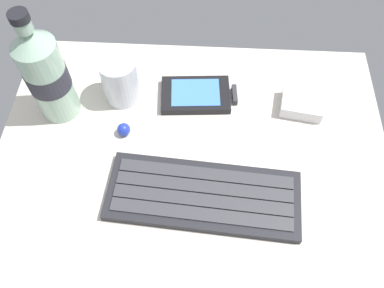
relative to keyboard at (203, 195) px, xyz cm
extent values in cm
cube|color=beige|center=(-2.13, 7.65, -1.81)|extent=(64.00, 48.00, 2.00)
cube|color=#232328|center=(0.00, 0.00, -0.11)|extent=(29.70, 13.02, 1.40)
cube|color=#3D3D42|center=(0.23, 3.29, 0.74)|extent=(26.75, 3.87, 0.30)
cube|color=#3D3D42|center=(0.08, 1.10, 0.74)|extent=(26.75, 3.87, 0.30)
cube|color=#3D3D42|center=(-0.08, -1.10, 0.74)|extent=(26.75, 3.87, 0.30)
cube|color=#3D3D42|center=(-0.23, -3.29, 0.74)|extent=(26.75, 3.87, 0.30)
cube|color=black|center=(-1.63, 19.15, -0.11)|extent=(12.51, 8.43, 1.40)
cube|color=#4C8CEA|center=(-1.63, 19.15, 0.64)|extent=(8.80, 6.51, 0.10)
cube|color=#333338|center=(4.76, 19.60, -0.11)|extent=(1.07, 3.85, 1.12)
cylinder|color=silver|center=(-14.85, 18.97, 3.44)|extent=(6.40, 6.40, 8.50)
cylinder|color=orange|center=(-14.85, 18.97, 2.45)|extent=(5.50, 5.50, 6.12)
cylinder|color=#9EC1A8|center=(-25.26, 15.52, 6.69)|extent=(6.60, 6.60, 15.00)
cone|color=#9EC1A8|center=(-25.26, 15.52, 15.59)|extent=(6.60, 6.60, 2.80)
cylinder|color=#9EC1A8|center=(-25.26, 15.52, 17.89)|extent=(2.51, 2.51, 1.80)
cylinder|color=black|center=(-25.26, 15.52, 19.39)|extent=(2.77, 2.77, 1.20)
cylinder|color=#2D2D38|center=(-25.26, 15.52, 7.44)|extent=(6.73, 6.73, 3.80)
cube|color=white|center=(16.29, 17.80, 0.39)|extent=(7.79, 6.62, 2.40)
sphere|color=#2338B2|center=(-13.64, 10.99, 0.29)|extent=(2.20, 2.20, 2.20)
camera|label=1|loc=(-0.44, -23.95, 54.70)|focal=36.76mm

